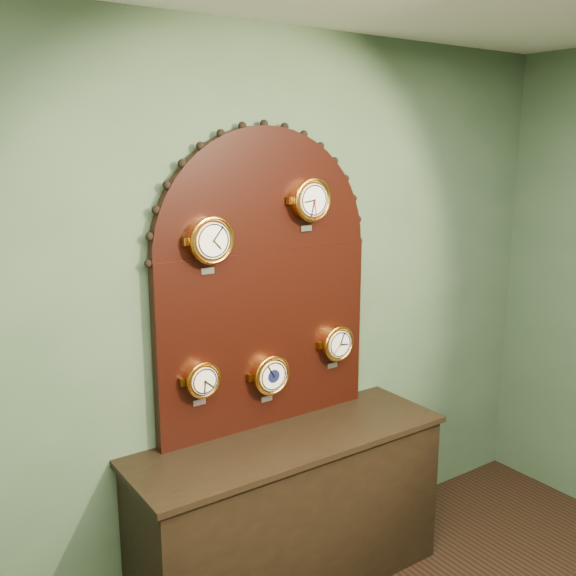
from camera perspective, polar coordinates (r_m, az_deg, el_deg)
wall_back at (r=3.29m, az=-2.47°, el=-2.29°), size 4.00×0.00×4.00m
shop_counter at (r=3.48m, az=0.20°, el=-19.38°), size 1.60×0.50×0.80m
display_board at (r=3.20m, az=-2.03°, el=1.44°), size 1.26×0.06×1.53m
roman_clock at (r=2.95m, az=-6.87°, el=4.22°), size 0.22×0.08×0.27m
arabic_clock at (r=3.23m, az=1.98°, el=7.77°), size 0.22×0.08×0.27m
hygrometer at (r=3.08m, az=-7.61°, el=-7.96°), size 0.18×0.08×0.23m
barometer at (r=3.28m, az=-1.59°, el=-7.61°), size 0.21×0.08×0.26m
tide_clock at (r=3.49m, az=4.28°, el=-4.85°), size 0.20×0.08×0.25m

